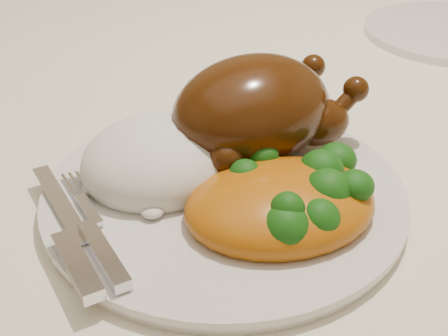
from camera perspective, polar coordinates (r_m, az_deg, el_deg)
name	(u,v)px	position (r m, az deg, el deg)	size (l,w,h in m)	color
dining_table	(182,192)	(0.69, -3.90, -2.21)	(1.60, 0.90, 0.76)	brown
tablecloth	(179,135)	(0.65, -4.14, 3.07)	(1.73, 1.03, 0.18)	#EEE7CD
dinner_plate	(224,196)	(0.50, 0.00, -2.54)	(0.28, 0.28, 0.01)	silver
roast_chicken	(256,109)	(0.52, 2.96, 5.39)	(0.18, 0.13, 0.09)	#411D06
rice_mound	(161,161)	(0.51, -5.81, 0.61)	(0.14, 0.13, 0.07)	white
mac_and_cheese	(291,200)	(0.46, 6.13, -2.93)	(0.15, 0.12, 0.06)	#B66F0B
cutlery	(83,239)	(0.44, -12.74, -6.36)	(0.04, 0.17, 0.01)	silver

